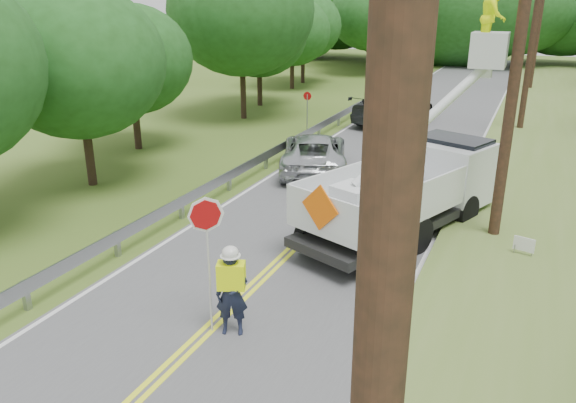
% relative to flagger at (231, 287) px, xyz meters
% --- Properties ---
extents(ground, '(140.00, 140.00, 0.00)m').
position_rel_flagger_xyz_m(ground, '(-0.51, -2.04, -1.07)').
color(ground, '#3D5618').
rests_on(ground, ground).
extents(road, '(7.20, 96.00, 0.03)m').
position_rel_flagger_xyz_m(road, '(-0.51, 11.96, -1.06)').
color(road, '#545457').
rests_on(road, ground).
extents(guardrail, '(0.18, 48.00, 0.77)m').
position_rel_flagger_xyz_m(guardrail, '(-4.53, 12.87, -0.51)').
color(guardrail, '#93959B').
rests_on(guardrail, ground).
extents(utility_poles, '(1.60, 43.30, 10.00)m').
position_rel_flagger_xyz_m(utility_poles, '(4.49, 14.98, 4.20)').
color(utility_poles, black).
rests_on(utility_poles, ground).
extents(tall_grass_verge, '(7.00, 96.00, 0.30)m').
position_rel_flagger_xyz_m(tall_grass_verge, '(6.59, 11.96, -0.92)').
color(tall_grass_verge, '#5B742E').
rests_on(tall_grass_verge, ground).
extents(treeline_left, '(9.98, 54.51, 11.24)m').
position_rel_flagger_xyz_m(treeline_left, '(-10.66, 29.10, 4.47)').
color(treeline_left, '#332319').
rests_on(treeline_left, ground).
extents(treeline_horizon, '(58.25, 14.58, 12.20)m').
position_rel_flagger_xyz_m(treeline_horizon, '(0.30, 53.96, 4.43)').
color(treeline_horizon, '#1D4A18').
rests_on(treeline_horizon, ground).
extents(flagger, '(1.09, 0.70, 2.94)m').
position_rel_flagger_xyz_m(flagger, '(0.00, 0.00, 0.00)').
color(flagger, '#191E33').
rests_on(flagger, road).
extents(bucket_truck, '(4.71, 7.41, 6.89)m').
position_rel_flagger_xyz_m(bucket_truck, '(2.40, 7.26, 0.50)').
color(bucket_truck, black).
rests_on(bucket_truck, road).
extents(suv_silver, '(4.15, 5.87, 1.49)m').
position_rel_flagger_xyz_m(suv_silver, '(-2.72, 11.49, -0.30)').
color(suv_silver, silver).
rests_on(suv_silver, road).
extents(suv_darkgrey, '(3.95, 6.55, 1.77)m').
position_rel_flagger_xyz_m(suv_darkgrey, '(-2.08, 21.79, -0.16)').
color(suv_darkgrey, '#383B3F').
rests_on(suv_darkgrey, road).
extents(stop_sign_permanent, '(0.45, 0.06, 2.10)m').
position_rel_flagger_xyz_m(stop_sign_permanent, '(-5.55, 17.69, 0.29)').
color(stop_sign_permanent, '#93959B').
rests_on(stop_sign_permanent, ground).
extents(yard_sign, '(0.52, 0.16, 0.77)m').
position_rel_flagger_xyz_m(yard_sign, '(5.30, 5.80, -0.51)').
color(yard_sign, white).
rests_on(yard_sign, ground).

